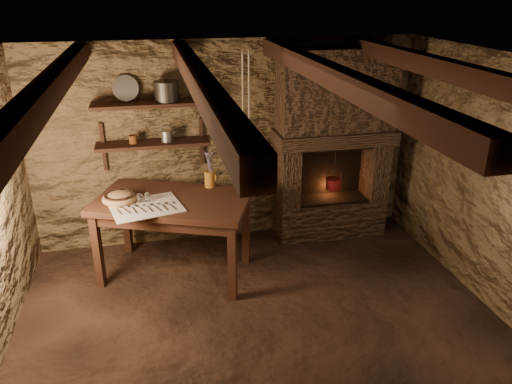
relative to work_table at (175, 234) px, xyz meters
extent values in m
plane|color=black|center=(0.71, -1.19, -0.48)|extent=(4.50, 4.50, 0.00)
cube|color=#493722|center=(0.71, 0.81, 0.72)|extent=(4.50, 0.04, 2.40)
cube|color=#493722|center=(2.96, -1.19, 0.72)|extent=(0.04, 4.00, 2.40)
cube|color=black|center=(0.71, -1.19, 1.92)|extent=(4.50, 4.00, 0.04)
cube|color=black|center=(-0.79, -1.19, 1.83)|extent=(0.14, 3.95, 0.16)
cube|color=black|center=(0.21, -1.19, 1.83)|extent=(0.14, 3.95, 0.16)
cube|color=black|center=(1.21, -1.19, 1.83)|extent=(0.14, 3.95, 0.16)
cube|color=black|center=(2.21, -1.19, 1.83)|extent=(0.14, 3.95, 0.16)
cube|color=black|center=(-0.14, 0.65, 0.82)|extent=(1.25, 0.30, 0.04)
cube|color=black|center=(-0.14, 0.65, 1.27)|extent=(1.25, 0.30, 0.04)
cube|color=#3E2A1F|center=(1.96, 0.57, -0.26)|extent=(1.35, 0.45, 0.45)
cube|color=#3E2A1F|center=(1.40, 0.57, 0.34)|extent=(0.23, 0.45, 0.75)
cube|color=#3E2A1F|center=(2.52, 0.57, 0.34)|extent=(0.23, 0.45, 0.75)
cube|color=#3E2A1F|center=(1.96, 0.54, 0.80)|extent=(1.43, 0.51, 0.16)
cube|color=#3E2A1F|center=(1.96, 0.57, 1.35)|extent=(1.35, 0.45, 0.94)
cube|color=black|center=(1.96, 0.77, 0.34)|extent=(0.90, 0.06, 0.75)
cube|color=#371D13|center=(0.00, 0.00, 0.38)|extent=(1.79, 1.41, 0.07)
cube|color=#371D13|center=(0.00, 0.00, 0.28)|extent=(1.61, 1.24, 0.11)
cube|color=silver|center=(-0.27, -0.17, 0.42)|extent=(0.78, 0.68, 0.01)
cylinder|color=#AF7022|center=(0.43, 0.25, 0.50)|extent=(0.15, 0.15, 0.18)
torus|color=#AF7022|center=(0.49, 0.25, 0.52)|extent=(0.02, 0.10, 0.10)
ellipsoid|color=#AB7A4A|center=(-0.52, 0.02, 0.45)|extent=(0.40, 0.40, 0.12)
cylinder|color=#2E2C29|center=(0.04, 0.65, 1.39)|extent=(0.34, 0.34, 0.20)
cylinder|color=#A2A29D|center=(-0.39, 0.75, 1.43)|extent=(0.28, 0.13, 0.28)
cylinder|color=#5F2D13|center=(-0.36, 0.65, 0.88)|extent=(0.11, 0.11, 0.09)
cylinder|color=maroon|center=(1.98, 0.53, 0.20)|extent=(0.25, 0.25, 0.13)
torus|color=#2E2C29|center=(1.98, 0.53, 0.28)|extent=(0.21, 0.01, 0.21)
cylinder|color=#2E2C29|center=(1.98, 0.53, 0.46)|extent=(0.01, 0.01, 0.44)
camera|label=1|loc=(-0.16, -4.81, 2.47)|focal=35.00mm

